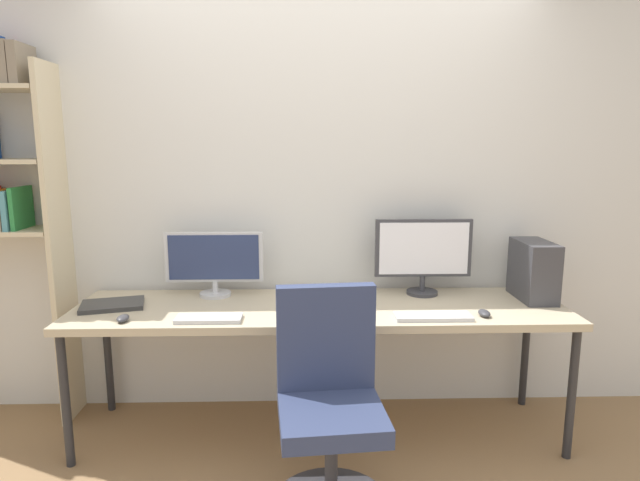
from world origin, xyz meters
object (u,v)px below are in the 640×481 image
at_px(keyboard_right, 433,316).
at_px(mouse_left_side, 484,313).
at_px(pc_tower, 534,270).
at_px(office_chair, 329,424).
at_px(mouse_right_side, 123,318).
at_px(keyboard_left, 209,318).
at_px(monitor_right, 423,252).
at_px(laptop_closed, 112,305).
at_px(desk, 320,314).
at_px(monitor_left, 214,261).

height_order(keyboard_right, mouse_left_side, mouse_left_side).
xyz_separation_m(pc_tower, keyboard_right, (-0.64, -0.33, -0.15)).
distance_m(office_chair, mouse_right_side, 1.14).
height_order(keyboard_left, mouse_left_side, mouse_left_side).
bearing_deg(mouse_right_side, keyboard_left, 0.56).
xyz_separation_m(monitor_right, laptop_closed, (-1.72, -0.21, -0.24)).
height_order(desk, keyboard_right, keyboard_right).
relative_size(monitor_right, mouse_left_side, 5.79).
relative_size(keyboard_left, mouse_left_side, 3.38).
relative_size(monitor_right, keyboard_right, 1.45).
bearing_deg(laptop_closed, monitor_left, 7.00).
xyz_separation_m(pc_tower, mouse_right_side, (-2.18, -0.33, -0.15)).
xyz_separation_m(mouse_left_side, laptop_closed, (-1.95, 0.21, -0.00)).
bearing_deg(desk, mouse_left_side, -13.74).
bearing_deg(desk, keyboard_left, -157.67).
height_order(pc_tower, mouse_right_side, pc_tower).
relative_size(desk, monitor_left, 4.75).
bearing_deg(pc_tower, office_chair, -148.01).
bearing_deg(laptop_closed, mouse_right_side, -75.22).
xyz_separation_m(desk, office_chair, (0.02, -0.64, -0.29)).
relative_size(monitor_left, laptop_closed, 1.74).
bearing_deg(monitor_right, keyboard_left, -159.13).
bearing_deg(laptop_closed, keyboard_right, -22.75).
distance_m(keyboard_left, laptop_closed, 0.61).
height_order(monitor_left, mouse_left_side, monitor_left).
relative_size(keyboard_right, laptop_closed, 1.20).
bearing_deg(office_chair, monitor_left, 126.23).
bearing_deg(mouse_right_side, pc_tower, 8.70).
xyz_separation_m(monitor_left, laptop_closed, (-0.52, -0.21, -0.19)).
relative_size(office_chair, laptop_closed, 3.09).
xyz_separation_m(keyboard_right, mouse_right_side, (-1.54, -0.00, 0.01)).
height_order(monitor_left, mouse_right_side, monitor_left).
distance_m(keyboard_right, laptop_closed, 1.69).
bearing_deg(office_chair, laptop_closed, 150.58).
bearing_deg(monitor_right, office_chair, -124.25).
bearing_deg(monitor_left, pc_tower, -3.57).
bearing_deg(keyboard_left, mouse_right_side, -179.44).
relative_size(monitor_left, monitor_right, 1.00).
bearing_deg(desk, monitor_left, 160.52).
height_order(desk, monitor_right, monitor_right).
bearing_deg(keyboard_left, pc_tower, 10.61).
relative_size(mouse_left_side, laptop_closed, 0.30).
relative_size(office_chair, monitor_right, 1.78).
distance_m(monitor_left, pc_tower, 1.81).
relative_size(desk, monitor_right, 4.75).
height_order(monitor_left, pc_tower, monitor_left).
distance_m(keyboard_left, mouse_right_side, 0.42).
bearing_deg(desk, office_chair, -88.02).
bearing_deg(laptop_closed, monitor_right, -7.89).
relative_size(office_chair, monitor_left, 1.78).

